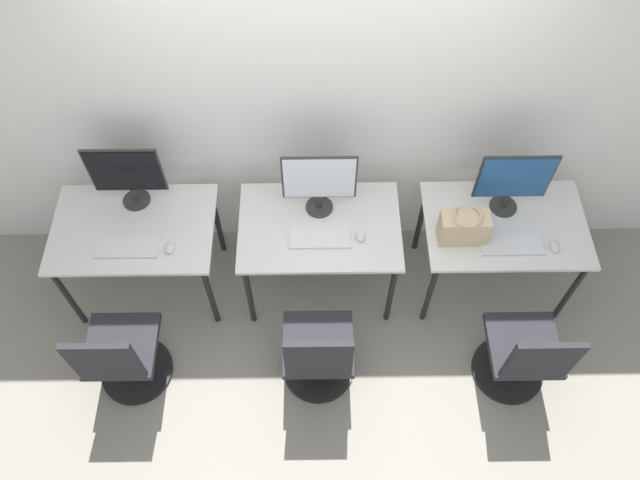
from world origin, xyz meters
name	(u,v)px	position (x,y,z in m)	size (l,w,h in m)	color
ground_plane	(320,325)	(0.00, 0.00, 0.00)	(20.00, 20.00, 0.00)	gray
wall_back	(319,97)	(0.00, 0.82, 1.40)	(12.00, 0.05, 2.80)	silver
desk_left	(135,235)	(-1.21, 0.35, 0.65)	(1.05, 0.70, 0.74)	silver
monitor_left	(126,174)	(-1.21, 0.57, 1.01)	(0.47, 0.18, 0.50)	#2D2D2D
keyboard_left	(128,247)	(-1.21, 0.20, 0.75)	(0.39, 0.17, 0.02)	silver
mouse_left	(169,248)	(-0.94, 0.18, 0.75)	(0.06, 0.09, 0.03)	silver
office_chair_left	(123,358)	(-1.25, -0.39, 0.36)	(0.48, 0.48, 0.89)	black
desk_center	(320,233)	(0.00, 0.35, 0.65)	(1.05, 0.70, 0.74)	silver
monitor_center	(319,181)	(0.00, 0.50, 1.01)	(0.47, 0.18, 0.50)	#2D2D2D
keyboard_center	(320,237)	(0.00, 0.25, 0.75)	(0.39, 0.17, 0.02)	silver
mouse_center	(360,236)	(0.26, 0.26, 0.75)	(0.06, 0.09, 0.03)	silver
office_chair_center	(318,356)	(-0.02, -0.39, 0.36)	(0.48, 0.48, 0.89)	black
desk_right	(503,231)	(1.21, 0.35, 0.65)	(1.05, 0.70, 0.74)	silver
monitor_right	(514,181)	(1.21, 0.49, 1.01)	(0.47, 0.18, 0.50)	#2D2D2D
keyboard_right	(511,244)	(1.21, 0.19, 0.75)	(0.39, 0.17, 0.02)	silver
mouse_right	(555,246)	(1.47, 0.16, 0.75)	(0.06, 0.09, 0.03)	silver
office_chair_right	(523,357)	(1.27, -0.41, 0.36)	(0.48, 0.48, 0.89)	black
handbag	(464,227)	(0.89, 0.24, 0.85)	(0.30, 0.18, 0.25)	tan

